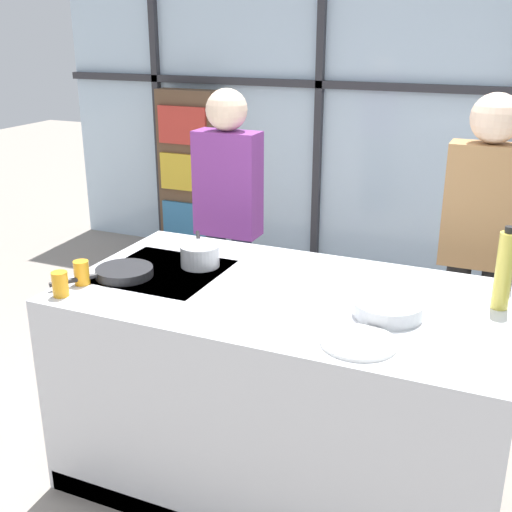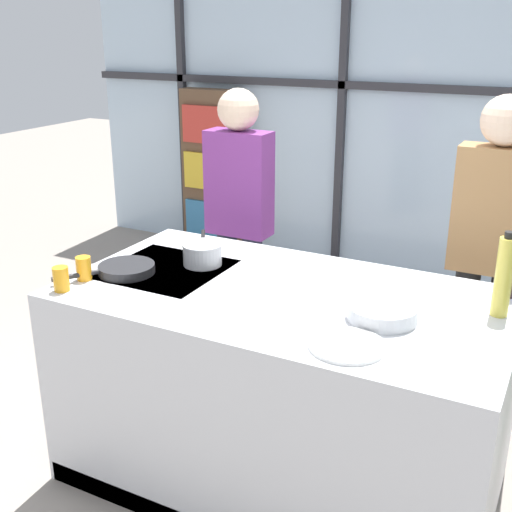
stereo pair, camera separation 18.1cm
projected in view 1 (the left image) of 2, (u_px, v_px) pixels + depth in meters
The scene contains 14 objects.
ground_plane at pixel (282, 473), 3.03m from camera, with size 18.00×18.00×0.00m, color gray.
back_window_wall at pixel (416, 105), 4.95m from camera, with size 6.40×0.10×2.80m.
bookshelf at pixel (189, 173), 5.74m from camera, with size 0.55×0.19×1.47m.
demo_island at pixel (284, 388), 2.87m from camera, with size 1.88×1.03×0.93m.
spectator_far_left at pixel (228, 211), 3.72m from camera, with size 0.38×0.23×1.67m.
spectator_center_left at pixel (481, 238), 3.19m from camera, with size 0.38×0.24×1.70m.
frying_pan at pixel (123, 272), 2.86m from camera, with size 0.32×0.41×0.04m.
saucepan at pixel (200, 254), 2.98m from camera, with size 0.23×0.32×0.10m.
white_plate at pixel (359, 342), 2.26m from camera, with size 0.27×0.27×0.01m, color white.
mixing_bowl at pixel (388, 308), 2.47m from camera, with size 0.27×0.27×0.06m.
oil_bottle at pixel (504, 270), 2.49m from camera, with size 0.07×0.07×0.34m.
pepper_grinder at pixel (508, 268), 2.69m from camera, with size 0.05×0.05×0.22m.
juice_glass_near at pixel (60, 284), 2.65m from camera, with size 0.07×0.07×0.11m, color orange.
juice_glass_far at pixel (82, 273), 2.77m from camera, with size 0.07×0.07×0.11m, color orange.
Camera 1 is at (0.88, -2.34, 2.00)m, focal length 45.00 mm.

